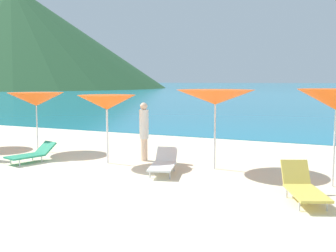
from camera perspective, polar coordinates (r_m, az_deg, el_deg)
name	(u,v)px	position (r m, az deg, el deg)	size (l,w,h in m)	color
ground_plane	(196,136)	(19.36, 3.97, -1.44)	(50.00, 100.00, 0.30)	beige
headland_hill	(12,36)	(150.73, -20.96, 11.66)	(104.34, 104.34, 34.94)	#2D5B33
umbrella_3	(36,99)	(14.90, -18.00, 3.58)	(2.00, 2.00, 2.07)	silver
umbrella_4	(107,103)	(12.21, -8.58, 3.26)	(1.78, 1.78, 2.05)	silver
umbrella_5	(215,97)	(11.34, 6.64, 4.02)	(2.23, 2.23, 2.22)	silver
umbrella_6	(336,100)	(10.12, 22.53, 3.43)	(1.77, 1.77, 2.28)	silver
lounge_chair_0	(32,154)	(13.08, -18.57, -3.69)	(0.97, 1.57, 0.57)	#268C66
lounge_chair_2	(303,187)	(8.90, 18.40, -8.06)	(1.20, 1.72, 0.73)	#D8BF4C
lounge_chair_6	(164,163)	(10.98, -0.63, -5.19)	(1.05, 1.77, 0.59)	white
beachgoer_0	(144,129)	(12.56, -3.39, -0.47)	(0.29, 0.29, 1.81)	beige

